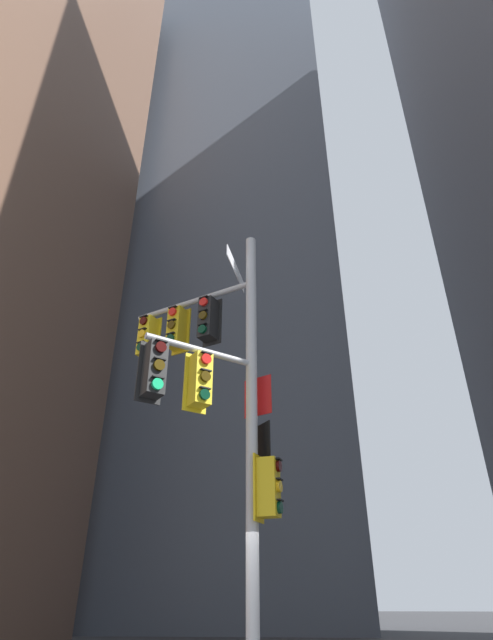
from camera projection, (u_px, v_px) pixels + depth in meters
The scene contains 2 objects.
building_mid_block at pixel (234, 253), 40.78m from camera, with size 14.78×14.78×52.67m, color #4C5460.
signal_pole_assembly at pixel (211, 384), 9.94m from camera, with size 3.48×3.05×8.81m.
Camera 1 is at (0.62, -9.15, 1.54)m, focal length 27.76 mm.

